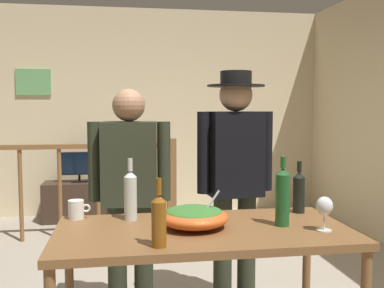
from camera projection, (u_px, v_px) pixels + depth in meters
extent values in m
cube|color=beige|center=(145.00, 112.00, 6.11)|extent=(4.92, 0.10, 2.76)
cube|color=#68AA68|center=(33.00, 82.00, 5.79)|extent=(0.44, 0.03, 0.34)
cylinder|color=brown|center=(21.00, 196.00, 4.79)|extent=(0.04, 0.04, 1.00)
cylinder|color=brown|center=(60.00, 195.00, 4.86)|extent=(0.04, 0.04, 1.00)
cylinder|color=brown|center=(98.00, 193.00, 4.92)|extent=(0.04, 0.04, 1.00)
cylinder|color=brown|center=(135.00, 192.00, 4.98)|extent=(0.04, 0.04, 1.00)
cylinder|color=brown|center=(172.00, 191.00, 5.05)|extent=(0.04, 0.04, 1.00)
cube|color=brown|center=(59.00, 147.00, 4.81)|extent=(2.52, 0.07, 0.05)
cube|color=brown|center=(172.00, 187.00, 5.04)|extent=(0.10, 0.10, 1.10)
cube|color=#38281E|center=(80.00, 201.00, 5.72)|extent=(0.90, 0.40, 0.49)
cube|color=black|center=(79.00, 181.00, 5.70)|extent=(0.20, 0.12, 0.02)
cylinder|color=black|center=(79.00, 177.00, 5.70)|extent=(0.03, 0.03, 0.08)
cube|color=black|center=(79.00, 163.00, 5.65)|extent=(0.46, 0.06, 0.29)
cube|color=black|center=(79.00, 164.00, 5.62)|extent=(0.43, 0.01, 0.26)
cube|color=brown|center=(203.00, 232.00, 2.34)|extent=(1.53, 0.77, 0.04)
cylinder|color=brown|center=(306.00, 275.00, 2.82)|extent=(0.05, 0.05, 0.78)
ellipsoid|color=#DB5B23|center=(194.00, 217.00, 2.34)|extent=(0.36, 0.36, 0.11)
ellipsoid|color=#38702D|center=(194.00, 212.00, 2.34)|extent=(0.30, 0.30, 0.05)
cylinder|color=silver|center=(208.00, 208.00, 2.35)|extent=(0.13, 0.01, 0.18)
cylinder|color=silver|center=(324.00, 230.00, 2.29)|extent=(0.08, 0.08, 0.01)
cylinder|color=silver|center=(324.00, 221.00, 2.28)|extent=(0.01, 0.01, 0.08)
ellipsoid|color=silver|center=(324.00, 206.00, 2.28)|extent=(0.09, 0.09, 0.09)
cylinder|color=#1E5628|center=(283.00, 200.00, 2.38)|extent=(0.08, 0.08, 0.28)
cone|color=#1E5628|center=(283.00, 171.00, 2.36)|extent=(0.08, 0.08, 0.03)
cylinder|color=#1E5628|center=(283.00, 162.00, 2.36)|extent=(0.03, 0.03, 0.06)
cylinder|color=silver|center=(130.00, 198.00, 2.50)|extent=(0.07, 0.07, 0.24)
cone|color=silver|center=(130.00, 174.00, 2.49)|extent=(0.07, 0.07, 0.03)
cylinder|color=silver|center=(130.00, 165.00, 2.49)|extent=(0.03, 0.03, 0.07)
cylinder|color=brown|center=(159.00, 224.00, 2.02)|extent=(0.07, 0.07, 0.21)
cone|color=brown|center=(159.00, 198.00, 2.01)|extent=(0.07, 0.07, 0.03)
cylinder|color=brown|center=(159.00, 187.00, 2.01)|extent=(0.03, 0.03, 0.08)
cylinder|color=black|center=(299.00, 195.00, 2.68)|extent=(0.07, 0.07, 0.21)
cone|color=black|center=(299.00, 175.00, 2.67)|extent=(0.07, 0.07, 0.03)
cylinder|color=black|center=(299.00, 167.00, 2.66)|extent=(0.03, 0.03, 0.07)
cylinder|color=white|center=(76.00, 209.00, 2.53)|extent=(0.09, 0.09, 0.11)
torus|color=white|center=(86.00, 208.00, 2.54)|extent=(0.05, 0.01, 0.05)
cylinder|color=#2D3323|center=(144.00, 261.00, 3.06)|extent=(0.13, 0.13, 0.79)
cylinder|color=#2D3323|center=(117.00, 262.00, 3.05)|extent=(0.13, 0.13, 0.79)
cube|color=#2D3323|center=(129.00, 163.00, 3.00)|extent=(0.38, 0.26, 0.56)
cylinder|color=#2D3323|center=(164.00, 161.00, 3.01)|extent=(0.09, 0.09, 0.53)
cylinder|color=#2D3323|center=(95.00, 162.00, 2.99)|extent=(0.09, 0.09, 0.53)
sphere|color=#A37556|center=(129.00, 105.00, 2.97)|extent=(0.22, 0.22, 0.22)
cylinder|color=#2D3323|center=(246.00, 252.00, 3.19)|extent=(0.13, 0.13, 0.83)
cylinder|color=#2D3323|center=(223.00, 254.00, 3.15)|extent=(0.13, 0.13, 0.83)
cube|color=black|center=(235.00, 154.00, 3.11)|extent=(0.38, 0.26, 0.59)
cylinder|color=black|center=(266.00, 151.00, 3.17)|extent=(0.09, 0.09, 0.56)
cylinder|color=black|center=(204.00, 153.00, 3.05)|extent=(0.09, 0.09, 0.56)
sphere|color=#D8A884|center=(236.00, 95.00, 3.08)|extent=(0.23, 0.23, 0.23)
cylinder|color=black|center=(236.00, 86.00, 3.07)|extent=(0.40, 0.40, 0.01)
cylinder|color=black|center=(236.00, 78.00, 3.07)|extent=(0.22, 0.22, 0.10)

